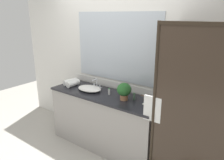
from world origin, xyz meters
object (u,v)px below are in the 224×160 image
object	(u,v)px
sink_basin	(89,89)
amenity_bottle_shampoo	(134,97)
rolled_towel_middle	(73,83)
amenity_bottle_lotion	(109,92)
rolled_towel_near_edge	(70,82)
potted_plant	(124,90)
soap_dish	(147,103)
faucet	(97,85)

from	to	relation	value
sink_basin	amenity_bottle_shampoo	xyz separation A→B (m)	(0.77, 0.09, 0.01)
amenity_bottle_shampoo	rolled_towel_middle	world-z (taller)	amenity_bottle_shampoo
amenity_bottle_lotion	rolled_towel_near_edge	bearing A→B (deg)	-179.91
potted_plant	amenity_bottle_lotion	distance (m)	0.31
potted_plant	rolled_towel_middle	world-z (taller)	potted_plant
amenity_bottle_shampoo	amenity_bottle_lotion	xyz separation A→B (m)	(-0.41, -0.04, -0.00)
amenity_bottle_shampoo	rolled_towel_near_edge	world-z (taller)	amenity_bottle_shampoo
potted_plant	soap_dish	bearing A→B (deg)	6.41
faucet	rolled_towel_middle	distance (m)	0.41
soap_dish	rolled_towel_near_edge	bearing A→B (deg)	-179.92
soap_dish	amenity_bottle_shampoo	size ratio (longest dim) A/B	1.00
faucet	rolled_towel_near_edge	bearing A→B (deg)	-164.65
amenity_bottle_lotion	rolled_towel_near_edge	world-z (taller)	amenity_bottle_lotion
potted_plant	rolled_towel_near_edge	world-z (taller)	potted_plant
soap_dish	rolled_towel_middle	xyz separation A→B (m)	(-1.36, -0.04, 0.03)
faucet	amenity_bottle_lotion	distance (m)	0.38
amenity_bottle_lotion	potted_plant	bearing A→B (deg)	-7.35
faucet	soap_dish	distance (m)	1.00
potted_plant	soap_dish	world-z (taller)	potted_plant
sink_basin	rolled_towel_near_edge	xyz separation A→B (m)	(-0.48, 0.04, 0.01)
rolled_towel_near_edge	potted_plant	bearing A→B (deg)	-1.84
faucet	rolled_towel_near_edge	xyz separation A→B (m)	(-0.48, -0.13, -0.00)
soap_dish	amenity_bottle_shampoo	bearing A→B (deg)	169.11
potted_plant	rolled_towel_middle	size ratio (longest dim) A/B	1.00
sink_basin	amenity_bottle_lotion	size ratio (longest dim) A/B	4.12
potted_plant	rolled_towel_near_edge	bearing A→B (deg)	178.16
faucet	sink_basin	bearing A→B (deg)	-90.00
faucet	amenity_bottle_shampoo	xyz separation A→B (m)	(0.77, -0.09, -0.00)
soap_dish	amenity_bottle_shampoo	xyz separation A→B (m)	(-0.22, 0.04, 0.03)
rolled_towel_near_edge	rolled_towel_middle	distance (m)	0.12
sink_basin	rolled_towel_near_edge	size ratio (longest dim) A/B	1.67
amenity_bottle_lotion	rolled_towel_near_edge	size ratio (longest dim) A/B	0.40
sink_basin	rolled_towel_middle	size ratio (longest dim) A/B	1.66
sink_basin	potted_plant	distance (m)	0.66
amenity_bottle_lotion	sink_basin	bearing A→B (deg)	-173.11
amenity_bottle_shampoo	soap_dish	bearing A→B (deg)	-10.89
faucet	rolled_towel_middle	world-z (taller)	faucet
faucet	potted_plant	size ratio (longest dim) A/B	0.69
rolled_towel_near_edge	sink_basin	bearing A→B (deg)	-5.01
soap_dish	amenity_bottle_shampoo	distance (m)	0.23
sink_basin	potted_plant	bearing A→B (deg)	0.50
faucet	amenity_bottle_lotion	bearing A→B (deg)	-19.94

